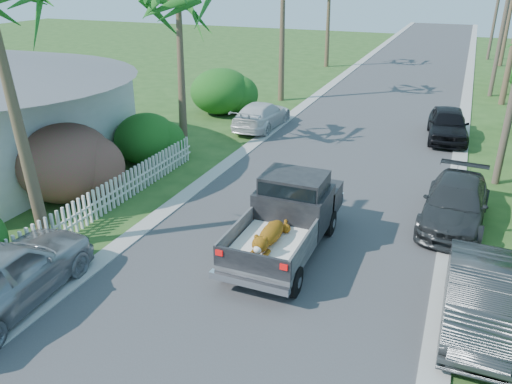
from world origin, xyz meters
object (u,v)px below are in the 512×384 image
at_px(pickup_truck, 290,213).
at_px(parked_car_lf, 262,115).
at_px(parked_car_rf, 448,124).
at_px(utility_pole_c, 505,18).
at_px(parked_car_rn, 480,299).
at_px(parked_car_ln, 2,276).
at_px(utility_pole_d, 498,3).
at_px(parked_car_rm, 455,204).

xyz_separation_m(pickup_truck, parked_car_lf, (-5.03, 10.39, -0.38)).
distance_m(parked_car_rf, utility_pole_c, 11.12).
bearing_deg(parked_car_rn, parked_car_rf, 95.72).
xyz_separation_m(parked_car_ln, utility_pole_c, (10.60, 27.31, 3.78)).
relative_size(parked_car_ln, utility_pole_d, 0.53).
distance_m(parked_car_rf, parked_car_lf, 8.67).
xyz_separation_m(parked_car_rm, parked_car_ln, (-9.30, -8.39, 0.17)).
bearing_deg(parked_car_rf, pickup_truck, -111.75).
distance_m(pickup_truck, utility_pole_c, 23.10).
bearing_deg(parked_car_rm, utility_pole_d, 91.38).
bearing_deg(parked_car_lf, parked_car_rm, 142.86).
bearing_deg(parked_car_ln, parked_car_rm, -142.50).
xyz_separation_m(pickup_truck, parked_car_ln, (-5.10, -5.17, -0.19)).
bearing_deg(utility_pole_c, parked_car_rn, -91.44).
bearing_deg(parked_car_rn, parked_car_lf, 129.20).
distance_m(parked_car_rf, utility_pole_d, 25.60).
xyz_separation_m(pickup_truck, utility_pole_d, (5.50, 37.14, 3.59)).
xyz_separation_m(parked_car_rm, utility_pole_d, (1.30, 33.93, 3.95)).
xyz_separation_m(parked_car_rf, parked_car_ln, (-8.60, -17.08, 0.10)).
height_order(pickup_truck, parked_car_rf, pickup_truck).
bearing_deg(parked_car_rm, utility_pole_c, 89.64).
xyz_separation_m(parked_car_rf, utility_pole_c, (2.00, 10.23, 3.89)).
xyz_separation_m(parked_car_lf, utility_pole_d, (10.53, 26.75, 3.97)).
xyz_separation_m(parked_car_rn, utility_pole_d, (0.60, 38.87, 3.93)).
xyz_separation_m(parked_car_rn, parked_car_ln, (-10.00, -3.44, 0.15)).
relative_size(pickup_truck, parked_car_rn, 1.26).
relative_size(parked_car_rf, utility_pole_c, 0.46).
distance_m(pickup_truck, utility_pole_d, 37.72).
relative_size(parked_car_rn, parked_car_rf, 0.97).
height_order(parked_car_rf, utility_pole_c, utility_pole_c).
height_order(pickup_truck, parked_car_rn, pickup_truck).
bearing_deg(pickup_truck, parked_car_rn, -19.38).
height_order(parked_car_rn, parked_car_lf, parked_car_rn).
height_order(parked_car_rn, parked_car_rm, parked_car_rn).
xyz_separation_m(parked_car_rf, utility_pole_d, (2.00, 25.23, 3.89)).
bearing_deg(utility_pole_d, parked_car_rf, -94.53).
bearing_deg(utility_pole_c, parked_car_lf, -131.87).
height_order(parked_car_rf, parked_car_lf, parked_car_rf).
relative_size(pickup_truck, utility_pole_c, 0.57).
relative_size(parked_car_rf, parked_car_ln, 0.87).
height_order(parked_car_rm, utility_pole_d, utility_pole_d).
relative_size(parked_car_rm, utility_pole_c, 0.50).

